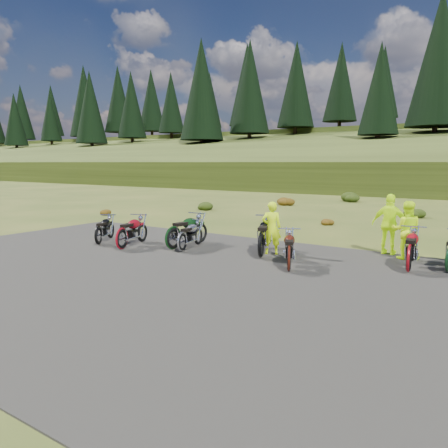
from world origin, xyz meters
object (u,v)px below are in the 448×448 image
Objects in this scene: motorcycle_0 at (99,245)px; person_middle at (271,229)px; motorcycle_3 at (182,252)px; motorcycle_7 at (448,273)px.

person_middle is at bearing -100.02° from motorcycle_0.
person_middle is (2.62, 1.28, 0.84)m from motorcycle_3.
motorcycle_3 is (3.26, 0.72, 0.00)m from motorcycle_0.
motorcycle_0 is at bearing 107.70° from motorcycle_7.
motorcycle_0 is 1.11× the size of person_middle.
person_middle reaches higher than motorcycle_0.
motorcycle_0 is 11.22m from motorcycle_7.
person_middle is at bearing -76.13° from motorcycle_3.
motorcycle_0 is at bearing 90.22° from motorcycle_3.
person_middle is at bearing 100.90° from motorcycle_7.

